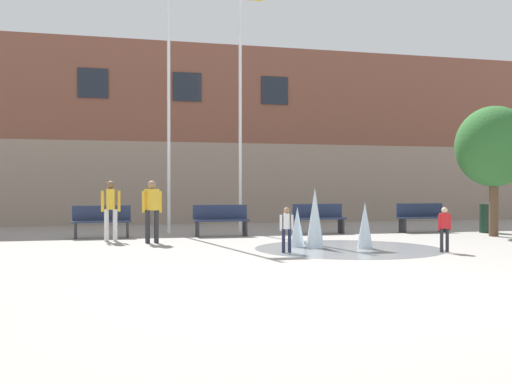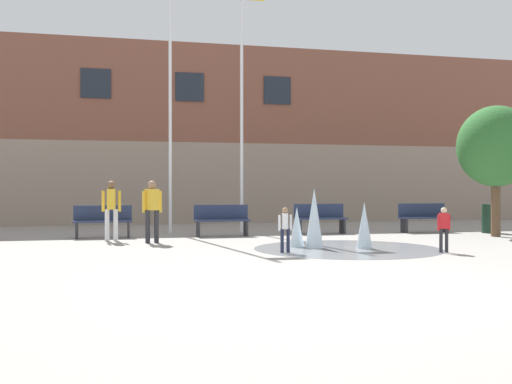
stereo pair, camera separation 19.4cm
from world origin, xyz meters
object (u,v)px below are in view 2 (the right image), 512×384
Objects in this scene: park_bench_near_trashcan at (424,217)px; child_with_pink_shirt at (285,226)px; park_bench_center at (320,218)px; adult_in_red at (152,206)px; street_tree_near_building at (496,147)px; flagpole_right at (243,95)px; flagpole_left at (171,82)px; park_bench_under_left_flagpole at (222,220)px; child_running at (444,226)px; adult_near_bench at (111,206)px; park_bench_left_of_flagpoles at (103,221)px; trash_can at (491,218)px.

child_with_pink_shirt is (-5.88, -4.62, 0.10)m from park_bench_near_trashcan.
park_bench_center is 1.01× the size of adult_in_red.
street_tree_near_building reaches higher than child_with_pink_shirt.
flagpole_right reaches higher than park_bench_center.
adult_in_red is 0.18× the size of flagpole_left.
park_bench_under_left_flagpole is 1.00× the size of park_bench_center.
park_bench_center is 0.42× the size of street_tree_near_building.
adult_in_red is at bearing -169.08° from park_bench_near_trashcan.
park_bench_center is at bearing -54.11° from child_running.
park_bench_near_trashcan is 5.92m from child_running.
child_running is 5.47m from street_tree_near_building.
flagpole_right is (-2.13, 1.41, 3.91)m from park_bench_center.
park_bench_under_left_flagpole and park_bench_center have the same top height.
adult_near_bench is at bearing -170.16° from park_bench_center.
flagpole_left reaches higher than park_bench_center.
adult_in_red reaches higher than child_running.
park_bench_under_left_flagpole is at bearing -3.29° from park_bench_left_of_flagpoles.
street_tree_near_building reaches higher than child_running.
adult_in_red is 5.07m from flagpole_left.
park_bench_under_left_flagpole is 1.62× the size of child_running.
trash_can is at bearing -17.64° from flagpole_right.
street_tree_near_building is (11.03, -2.10, 2.11)m from park_bench_left_of_flagpoles.
adult_near_bench is 0.18× the size of flagpole_left.
adult_near_bench is at bearing -165.01° from park_bench_under_left_flagpole.
park_bench_center is at bearing -17.78° from flagpole_left.
flagpole_right is at bearing -39.76° from child_running.
child_running is 0.62× the size of adult_in_red.
child_running is 6.43m from trash_can.
adult_in_red is at bearing -122.44° from child_with_pink_shirt.
park_bench_center is at bearing 0.46° from park_bench_left_of_flagpoles.
flagpole_left is at bearing -180.00° from flagpole_right.
flagpole_right is at bearing 18.73° from park_bench_left_of_flagpoles.
street_tree_near_building is (7.11, 2.70, 2.01)m from child_with_pink_shirt.
park_bench_under_left_flagpole is at bearing -175.49° from park_bench_center.
park_bench_under_left_flagpole is at bearing -120.40° from flagpole_right.
adult_in_red is at bearing -4.33° from child_running.
trash_can is at bearing -10.13° from park_bench_center.
adult_near_bench is 4.86m from flagpole_left.
flagpole_left reaches higher than street_tree_near_building.
park_bench_center is 0.18× the size of flagpole_left.
trash_can is (9.68, -2.36, -4.24)m from flagpole_left.
flagpole_right is at bearing 0.00° from flagpole_left.
flagpole_right is (-5.48, 1.66, 3.91)m from park_bench_near_trashcan.
child_with_pink_shirt is 1.10× the size of trash_can.
park_bench_left_of_flagpoles reaches higher than trash_can.
street_tree_near_building is at bearing -27.99° from flagpole_right.
park_bench_left_of_flagpoles is 11.42m from street_tree_near_building.
child_with_pink_shirt is (-2.53, -4.86, 0.10)m from park_bench_center.
trash_can is at bearing 95.48° from adult_near_bench.
flagpole_right is (4.32, 1.46, 3.91)m from park_bench_left_of_flagpoles.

